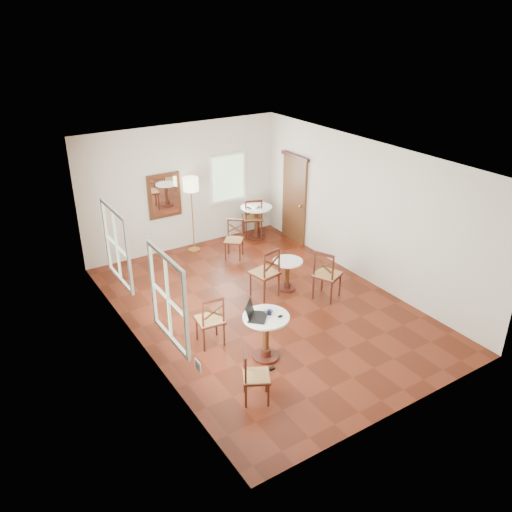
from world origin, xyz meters
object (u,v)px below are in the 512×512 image
Objects in this scene: chair_near_b at (255,376)px; chair_mid_a at (266,273)px; mouse at (280,316)px; chair_mid_b at (327,275)px; cafe_table_back at (256,219)px; navy_mug at (270,312)px; laptop at (254,314)px; cafe_table_near at (266,332)px; cafe_table_mid at (287,272)px; chair_near_a at (210,320)px; water_glass at (266,313)px; chair_back_a at (253,218)px; power_adapter at (272,369)px; chair_back_b at (234,239)px; floor_lamp at (191,189)px.

chair_mid_a is (1.87, 2.52, 0.10)m from chair_near_b.
mouse is (0.89, 0.64, 0.39)m from chair_near_b.
chair_mid_b is at bearing 133.13° from chair_mid_a.
navy_mug reaches higher than cafe_table_back.
cafe_table_back is at bearing 10.06° from laptop.
cafe_table_near is 0.76× the size of chair_mid_b.
chair_near_b is (-2.41, -2.52, 0.03)m from cafe_table_mid.
water_glass is at bearing 133.26° from chair_near_a.
cafe_table_near is 0.78× the size of chair_back_a.
laptop is (-0.18, 0.07, 0.38)m from cafe_table_near.
cafe_table_near is at bearing -14.45° from chair_near_b.
navy_mug is (-0.10, 0.16, 0.02)m from mouse.
chair_mid_a is 11.50× the size of water_glass.
cafe_table_back is at bearing 59.19° from water_glass.
water_glass is at bearing -14.21° from chair_near_b.
cafe_table_near is at bearing -134.16° from cafe_table_mid.
chair_mid_b is at bearing -168.86° from chair_near_a.
water_glass is (0.19, -0.05, -0.02)m from laptop.
chair_back_a is 5.10m from navy_mug.
laptop is 0.95m from power_adapter.
navy_mug is at bearing 47.66° from chair_mid_a.
chair_back_a is 1.28m from chair_back_b.
chair_near_a is 1.30m from mouse.
chair_near_a reaches higher than chair_near_b.
mouse is 1.02× the size of water_glass.
mouse is (-2.44, -4.52, 0.32)m from cafe_table_back.
mouse is (-1.37, -3.82, 0.38)m from chair_back_b.
floor_lamp reaches higher than laptop.
chair_near_a is at bearing 128.63° from navy_mug.
chair_mid_a is 2.16m from laptop.
chair_near_a is at bearing 124.59° from cafe_table_near.
chair_near_a is 1.08× the size of chair_back_b.
chair_mid_b is (2.85, 1.80, 0.09)m from chair_near_b.
chair_near_b is at bearing -128.42° from mouse.
chair_near_b is 0.97× the size of chair_back_b.
laptop is at bearing -103.81° from floor_lamp.
cafe_table_mid is at bearing -109.29° from cafe_table_back.
floor_lamp is at bearing -104.70° from chair_near_a.
water_glass reaches higher than navy_mug.
chair_back_b reaches higher than cafe_table_mid.
chair_back_b is (2.13, 2.83, -0.04)m from chair_near_a.
chair_mid_b reaches higher than power_adapter.
cafe_table_mid is 1.36× the size of laptop.
cafe_table_mid is 2.55m from laptop.
power_adapter is (-0.11, -0.35, -0.84)m from water_glass.
power_adapter is at bearing -101.85° from floor_lamp.
chair_back_a reaches higher than chair_back_b.
chair_mid_b is 9.93× the size of navy_mug.
chair_near_b is 0.48× the size of floor_lamp.
cafe_table_near is 5.14m from chair_back_a.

